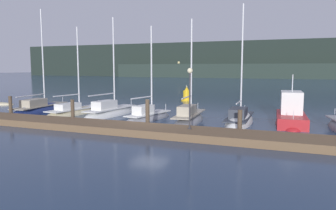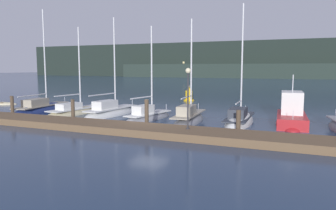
{
  "view_description": "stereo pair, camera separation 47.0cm",
  "coord_description": "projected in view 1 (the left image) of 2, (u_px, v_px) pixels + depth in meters",
  "views": [
    {
      "loc": [
        9.57,
        -20.31,
        4.16
      ],
      "look_at": [
        0.0,
        3.46,
        1.2
      ],
      "focal_mm": 35.0,
      "sensor_mm": 36.0,
      "label": 1
    },
    {
      "loc": [
        10.0,
        -20.13,
        4.16
      ],
      "look_at": [
        0.0,
        3.46,
        1.2
      ],
      "focal_mm": 35.0,
      "sensor_mm": 36.0,
      "label": 2
    }
  ],
  "objects": [
    {
      "name": "sailboat_berth_2",
      "position": [
        75.0,
        113.0,
        29.15
      ],
      "size": [
        2.57,
        7.0,
        8.33
      ],
      "color": "beige",
      "rests_on": "ground"
    },
    {
      "name": "mooring_pile_3",
      "position": [
        240.0,
        123.0,
        20.06
      ],
      "size": [
        0.28,
        0.28,
        1.58
      ],
      "primitive_type": "cylinder",
      "color": "#4C3D2D",
      "rests_on": "ground"
    },
    {
      "name": "hillside_backdrop",
      "position": [
        278.0,
        61.0,
        130.37
      ],
      "size": [
        240.0,
        23.0,
        14.6
      ],
      "color": "#1E2823",
      "rests_on": "ground"
    },
    {
      "name": "motorboat_berth_7",
      "position": [
        291.0,
        118.0,
        24.0
      ],
      "size": [
        2.59,
        6.2,
        4.22
      ],
      "color": "red",
      "rests_on": "ground"
    },
    {
      "name": "mooring_pile_1",
      "position": [
        73.0,
        111.0,
        24.7
      ],
      "size": [
        0.28,
        0.28,
        1.75
      ],
      "primitive_type": "cylinder",
      "color": "#4C3D2D",
      "rests_on": "ground"
    },
    {
      "name": "dock",
      "position": [
        137.0,
        129.0,
        20.93
      ],
      "size": [
        32.65,
        2.8,
        0.45
      ],
      "primitive_type": "cube",
      "color": "brown",
      "rests_on": "ground"
    },
    {
      "name": "sailboat_berth_1",
      "position": [
        40.0,
        111.0,
        30.35
      ],
      "size": [
        2.66,
        7.86,
        10.29
      ],
      "color": "navy",
      "rests_on": "ground"
    },
    {
      "name": "channel_buoy",
      "position": [
        187.0,
        95.0,
        40.62
      ],
      "size": [
        1.32,
        1.32,
        1.9
      ],
      "color": "gold",
      "rests_on": "ground"
    },
    {
      "name": "sailboat_berth_3",
      "position": [
        110.0,
        114.0,
        28.31
      ],
      "size": [
        2.32,
        7.15,
        9.12
      ],
      "color": "white",
      "rests_on": "ground"
    },
    {
      "name": "mooring_pile_0",
      "position": [
        11.0,
        107.0,
        27.02
      ],
      "size": [
        0.28,
        0.28,
        1.79
      ],
      "primitive_type": "cylinder",
      "color": "#4C3D2D",
      "rests_on": "ground"
    },
    {
      "name": "dock_lamppost",
      "position": [
        190.0,
        88.0,
        19.5
      ],
      "size": [
        0.32,
        0.32,
        3.67
      ],
      "color": "#2D2D33",
      "rests_on": "dock"
    },
    {
      "name": "mooring_pile_2",
      "position": [
        148.0,
        114.0,
        22.36
      ],
      "size": [
        0.28,
        0.28,
        1.97
      ],
      "primitive_type": "cylinder",
      "color": "#4C3D2D",
      "rests_on": "ground"
    },
    {
      "name": "ground_plane",
      "position": [
        149.0,
        127.0,
        22.74
      ],
      "size": [
        400.0,
        400.0,
        0.0
      ],
      "primitive_type": "plane",
      "color": "navy"
    },
    {
      "name": "sailboat_berth_4",
      "position": [
        148.0,
        118.0,
        26.14
      ],
      "size": [
        2.47,
        5.87,
        8.01
      ],
      "color": "gray",
      "rests_on": "ground"
    },
    {
      "name": "sailboat_berth_5",
      "position": [
        189.0,
        120.0,
        24.81
      ],
      "size": [
        2.18,
        6.72,
        8.34
      ],
      "color": "gray",
      "rests_on": "ground"
    },
    {
      "name": "sailboat_berth_6",
      "position": [
        239.0,
        122.0,
        24.49
      ],
      "size": [
        2.11,
        7.01,
        9.61
      ],
      "color": "white",
      "rests_on": "ground"
    }
  ]
}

